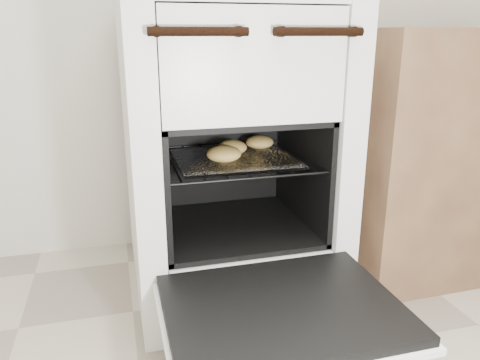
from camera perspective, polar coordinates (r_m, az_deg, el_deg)
The scene contains 6 objects.
stove at distance 1.52m, azimuth -1.53°, elevation 3.56°, with size 0.63×0.70×0.97m.
oven_door at distance 1.15m, azimuth 5.16°, elevation -15.60°, with size 0.57×0.44×0.04m.
oven_rack at distance 1.46m, azimuth -0.87°, elevation 2.55°, with size 0.46×0.44×0.01m.
foil_sheet at distance 1.44m, azimuth -0.66°, elevation 2.59°, with size 0.36×0.32×0.01m, color white.
baked_rolls at distance 1.46m, azimuth -0.35°, elevation 3.90°, with size 0.29×0.27×0.05m.
counter at distance 1.91m, azimuth 23.76°, elevation 3.53°, with size 0.85×0.57×0.85m, color brown.
Camera 1 is at (-0.35, -0.29, 0.84)m, focal length 35.00 mm.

